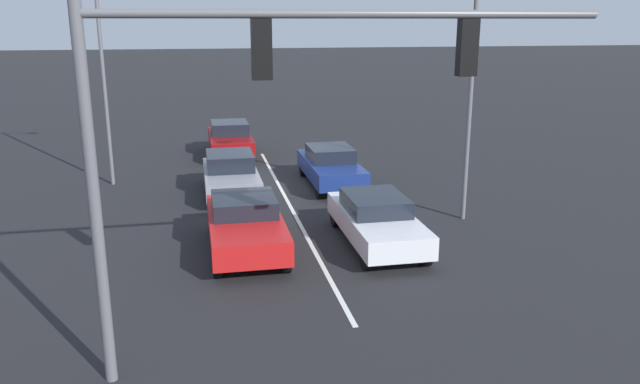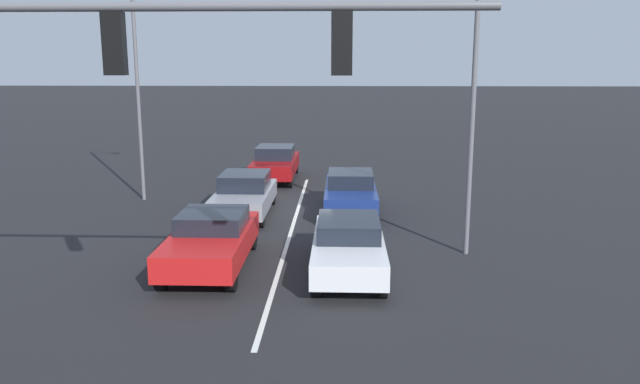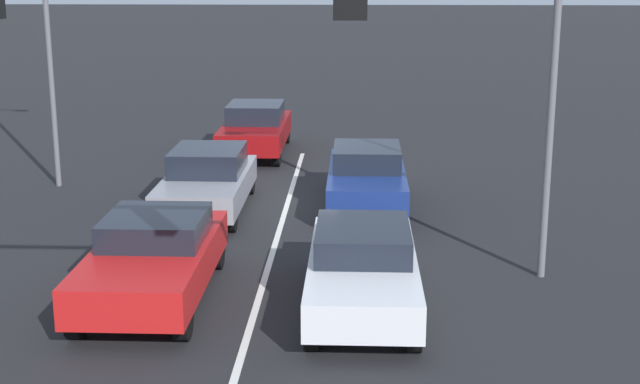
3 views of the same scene
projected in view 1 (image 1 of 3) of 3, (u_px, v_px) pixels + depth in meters
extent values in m
plane|color=black|center=(279.00, 186.00, 23.42)|extent=(240.00, 240.00, 0.00)
cube|color=silver|center=(290.00, 206.00, 20.88)|extent=(0.12, 17.38, 0.01)
cube|color=silver|center=(377.00, 223.00, 17.23)|extent=(1.79, 4.66, 0.60)
cube|color=black|center=(375.00, 203.00, 17.27)|extent=(1.57, 2.06, 0.46)
cube|color=red|center=(375.00, 195.00, 19.48)|extent=(0.24, 0.06, 0.12)
cube|color=red|center=(336.00, 197.00, 19.24)|extent=(0.24, 0.06, 0.12)
cylinder|color=black|center=(425.00, 253.00, 15.80)|extent=(0.22, 0.64, 0.64)
cylinder|color=black|center=(367.00, 258.00, 15.51)|extent=(0.22, 0.64, 0.64)
cylinder|color=black|center=(384.00, 213.00, 19.12)|extent=(0.22, 0.64, 0.64)
cylinder|color=black|center=(336.00, 216.00, 18.83)|extent=(0.22, 0.64, 0.64)
cube|color=red|center=(246.00, 227.00, 16.73)|extent=(1.92, 4.55, 0.64)
cube|color=black|center=(244.00, 204.00, 16.90)|extent=(1.69, 1.86, 0.45)
cube|color=red|center=(261.00, 198.00, 18.93)|extent=(0.24, 0.06, 0.12)
cube|color=red|center=(217.00, 200.00, 18.68)|extent=(0.24, 0.06, 0.12)
cylinder|color=black|center=(286.00, 259.00, 15.38)|extent=(0.22, 0.68, 0.68)
cylinder|color=black|center=(217.00, 264.00, 15.07)|extent=(0.22, 0.68, 0.68)
cylinder|color=black|center=(269.00, 218.00, 18.57)|extent=(0.22, 0.68, 0.68)
cylinder|color=black|center=(213.00, 221.00, 18.25)|extent=(0.22, 0.68, 0.68)
cube|color=navy|center=(331.00, 168.00, 23.40)|extent=(1.79, 4.63, 0.61)
cube|color=black|center=(330.00, 153.00, 23.34)|extent=(1.58, 1.95, 0.51)
cube|color=red|center=(334.00, 152.00, 25.63)|extent=(0.24, 0.06, 0.12)
cube|color=red|center=(304.00, 153.00, 25.39)|extent=(0.24, 0.06, 0.12)
cylinder|color=black|center=(362.00, 187.00, 22.01)|extent=(0.22, 0.71, 0.71)
cylinder|color=black|center=(320.00, 189.00, 21.72)|extent=(0.22, 0.71, 0.71)
cylinder|color=black|center=(340.00, 165.00, 25.24)|extent=(0.22, 0.71, 0.71)
cylinder|color=black|center=(303.00, 167.00, 24.95)|extent=(0.22, 0.71, 0.71)
cube|color=gray|center=(231.00, 178.00, 22.22)|extent=(1.86, 4.46, 0.59)
cube|color=black|center=(230.00, 161.00, 22.32)|extent=(1.63, 2.03, 0.57)
cube|color=red|center=(244.00, 160.00, 24.37)|extent=(0.24, 0.06, 0.12)
cube|color=red|center=(210.00, 162.00, 24.12)|extent=(0.24, 0.06, 0.12)
cylinder|color=black|center=(258.00, 197.00, 20.87)|extent=(0.22, 0.60, 0.60)
cylinder|color=black|center=(210.00, 200.00, 20.56)|extent=(0.22, 0.60, 0.60)
cylinder|color=black|center=(249.00, 174.00, 24.04)|extent=(0.22, 0.60, 0.60)
cylinder|color=black|center=(207.00, 176.00, 23.73)|extent=(0.22, 0.60, 0.60)
cube|color=maroon|center=(230.00, 141.00, 28.61)|extent=(1.86, 4.73, 0.63)
cube|color=black|center=(230.00, 128.00, 28.57)|extent=(1.64, 2.02, 0.56)
cube|color=red|center=(240.00, 129.00, 30.89)|extent=(0.24, 0.06, 0.12)
cube|color=red|center=(214.00, 130.00, 30.64)|extent=(0.24, 0.06, 0.12)
cylinder|color=black|center=(251.00, 155.00, 27.18)|extent=(0.22, 0.71, 0.71)
cylinder|color=black|center=(214.00, 157.00, 26.87)|extent=(0.22, 0.71, 0.71)
cylinder|color=black|center=(245.00, 140.00, 30.51)|extent=(0.22, 0.71, 0.71)
cylinder|color=black|center=(212.00, 142.00, 30.20)|extent=(0.22, 0.71, 0.71)
cylinder|color=slate|center=(94.00, 193.00, 9.95)|extent=(0.20, 0.20, 6.72)
cylinder|color=slate|center=(357.00, 14.00, 10.03)|extent=(8.59, 0.14, 0.14)
cube|color=black|center=(467.00, 48.00, 10.55)|extent=(0.32, 0.22, 0.95)
sphere|color=red|center=(464.00, 30.00, 10.62)|extent=(0.20, 0.20, 0.20)
sphere|color=#4C420C|center=(463.00, 47.00, 10.70)|extent=(0.20, 0.20, 0.20)
sphere|color=#0A3814|center=(462.00, 64.00, 10.77)|extent=(0.20, 0.20, 0.20)
cube|color=black|center=(262.00, 50.00, 9.88)|extent=(0.32, 0.22, 0.95)
sphere|color=red|center=(260.00, 31.00, 9.95)|extent=(0.20, 0.20, 0.20)
sphere|color=#4C420C|center=(260.00, 49.00, 10.03)|extent=(0.20, 0.20, 0.20)
sphere|color=#0A3814|center=(261.00, 67.00, 10.11)|extent=(0.20, 0.20, 0.20)
cylinder|color=slate|center=(102.00, 64.00, 22.54)|extent=(0.14, 0.14, 9.03)
cylinder|color=slate|center=(470.00, 97.00, 18.61)|extent=(0.14, 0.14, 7.65)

